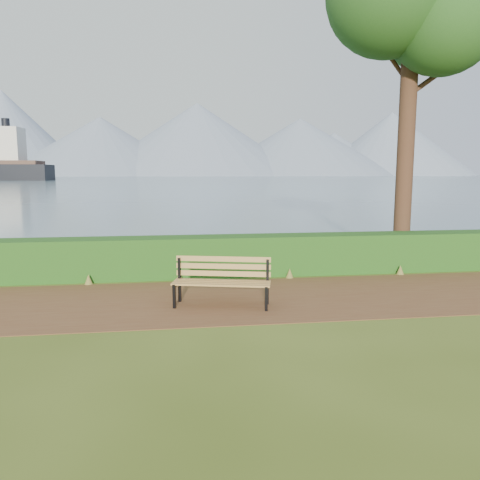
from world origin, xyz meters
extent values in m
plane|color=#3F5017|center=(0.00, 0.00, 0.00)|extent=(140.00, 140.00, 0.00)
cube|color=brown|center=(0.00, 0.30, 0.01)|extent=(40.00, 3.40, 0.01)
cube|color=#174A15|center=(0.00, 2.60, 0.50)|extent=(32.00, 0.85, 1.00)
cube|color=slate|center=(0.00, 260.00, 0.01)|extent=(700.00, 510.00, 0.00)
cone|color=slate|center=(-140.00, 410.00, 35.00)|extent=(140.00, 140.00, 70.00)
cone|color=slate|center=(-60.00, 395.00, 24.00)|extent=(160.00, 160.00, 48.00)
cone|color=slate|center=(20.00, 405.00, 31.00)|extent=(190.00, 190.00, 62.00)
cone|color=slate|center=(110.00, 400.00, 25.00)|extent=(170.00, 170.00, 50.00)
cone|color=slate|center=(200.00, 410.00, 29.00)|extent=(150.00, 150.00, 58.00)
cone|color=slate|center=(-10.00, 430.00, 17.50)|extent=(120.00, 120.00, 35.00)
cone|color=slate|center=(150.00, 425.00, 20.00)|extent=(130.00, 130.00, 40.00)
cube|color=black|center=(-1.23, -0.19, 0.24)|extent=(0.07, 0.07, 0.47)
cube|color=black|center=(-1.11, 0.25, 0.45)|extent=(0.07, 0.07, 0.90)
cube|color=black|center=(-1.17, 0.03, 0.44)|extent=(0.18, 0.54, 0.05)
cube|color=black|center=(0.48, -0.62, 0.24)|extent=(0.07, 0.07, 0.47)
cube|color=black|center=(0.59, -0.17, 0.45)|extent=(0.07, 0.07, 0.90)
cube|color=black|center=(0.54, -0.39, 0.44)|extent=(0.18, 0.54, 0.05)
cube|color=#A98441|center=(-0.36, -0.38, 0.47)|extent=(1.85, 0.54, 0.04)
cube|color=#A98441|center=(-0.33, -0.25, 0.47)|extent=(1.85, 0.54, 0.04)
cube|color=#A98441|center=(-0.30, -0.12, 0.47)|extent=(1.85, 0.54, 0.04)
cube|color=#A98441|center=(-0.27, 0.01, 0.47)|extent=(1.85, 0.54, 0.04)
cube|color=#A98441|center=(-0.25, 0.07, 0.60)|extent=(1.84, 0.50, 0.11)
cube|color=#A98441|center=(-0.25, 0.07, 0.74)|extent=(1.84, 0.50, 0.11)
cube|color=#A98441|center=(-0.25, 0.07, 0.89)|extent=(1.84, 0.50, 0.11)
cylinder|color=#341D15|center=(5.08, 3.21, 4.08)|extent=(0.45, 0.45, 8.17)
sphere|color=#164416|center=(6.02, 3.74, 6.81)|extent=(2.95, 2.95, 2.95)
sphere|color=#164416|center=(5.57, 2.49, 6.35)|extent=(2.72, 2.72, 2.72)
cylinder|color=#341D15|center=(5.59, 3.21, 4.99)|extent=(1.19, 0.14, 0.89)
cylinder|color=#341D15|center=(4.63, 3.32, 5.56)|extent=(0.92, 0.43, 0.82)
cube|color=silver|center=(-55.94, 158.92, 11.67)|extent=(9.89, 9.13, 11.66)
cylinder|color=black|center=(-55.94, 158.92, 18.56)|extent=(2.54, 2.54, 3.71)
camera|label=1|loc=(-1.19, -8.97, 2.58)|focal=35.00mm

